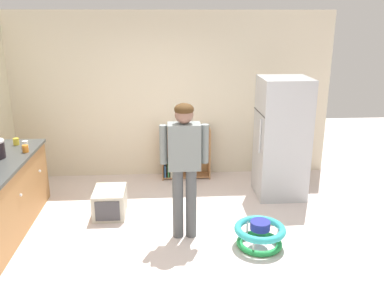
{
  "coord_description": "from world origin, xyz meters",
  "views": [
    {
      "loc": [
        -0.14,
        -4.36,
        2.61
      ],
      "look_at": [
        0.19,
        0.56,
        1.07
      ],
      "focal_mm": 38.53,
      "sensor_mm": 36.0,
      "label": 1
    }
  ],
  "objects_px": {
    "refrigerator": "(282,138)",
    "pet_carrier": "(110,202)",
    "baby_walker": "(260,234)",
    "bookshelf": "(183,156)",
    "yellow_cup": "(16,142)",
    "orange_cup": "(25,149)",
    "white_cup": "(25,144)",
    "standing_person": "(184,158)"
  },
  "relations": [
    {
      "from": "refrigerator",
      "to": "yellow_cup",
      "type": "bearing_deg",
      "value": -178.4
    },
    {
      "from": "white_cup",
      "to": "yellow_cup",
      "type": "bearing_deg",
      "value": 139.7
    },
    {
      "from": "bookshelf",
      "to": "yellow_cup",
      "type": "distance_m",
      "value": 2.59
    },
    {
      "from": "bookshelf",
      "to": "baby_walker",
      "type": "bearing_deg",
      "value": -70.54
    },
    {
      "from": "standing_person",
      "to": "pet_carrier",
      "type": "xyz_separation_m",
      "value": [
        -0.99,
        0.65,
        -0.84
      ]
    },
    {
      "from": "pet_carrier",
      "to": "white_cup",
      "type": "relative_size",
      "value": 5.81
    },
    {
      "from": "standing_person",
      "to": "bookshelf",
      "type": "bearing_deg",
      "value": 88.06
    },
    {
      "from": "refrigerator",
      "to": "yellow_cup",
      "type": "xyz_separation_m",
      "value": [
        -3.77,
        -0.11,
        0.06
      ]
    },
    {
      "from": "standing_person",
      "to": "pet_carrier",
      "type": "height_order",
      "value": "standing_person"
    },
    {
      "from": "bookshelf",
      "to": "white_cup",
      "type": "xyz_separation_m",
      "value": [
        -2.18,
        -1.06,
        0.58
      ]
    },
    {
      "from": "bookshelf",
      "to": "white_cup",
      "type": "distance_m",
      "value": 2.49
    },
    {
      "from": "yellow_cup",
      "to": "white_cup",
      "type": "bearing_deg",
      "value": -40.3
    },
    {
      "from": "yellow_cup",
      "to": "white_cup",
      "type": "relative_size",
      "value": 1.0
    },
    {
      "from": "refrigerator",
      "to": "pet_carrier",
      "type": "height_order",
      "value": "refrigerator"
    },
    {
      "from": "orange_cup",
      "to": "refrigerator",
      "type": "bearing_deg",
      "value": 7.09
    },
    {
      "from": "refrigerator",
      "to": "white_cup",
      "type": "relative_size",
      "value": 18.74
    },
    {
      "from": "orange_cup",
      "to": "white_cup",
      "type": "relative_size",
      "value": 1.0
    },
    {
      "from": "refrigerator",
      "to": "standing_person",
      "type": "xyz_separation_m",
      "value": [
        -1.49,
        -1.16,
        0.13
      ]
    },
    {
      "from": "standing_person",
      "to": "orange_cup",
      "type": "height_order",
      "value": "standing_person"
    },
    {
      "from": "orange_cup",
      "to": "pet_carrier",
      "type": "bearing_deg",
      "value": -3.9
    },
    {
      "from": "bookshelf",
      "to": "yellow_cup",
      "type": "bearing_deg",
      "value": -158.51
    },
    {
      "from": "refrigerator",
      "to": "baby_walker",
      "type": "xyz_separation_m",
      "value": [
        -0.62,
        -1.45,
        -0.73
      ]
    },
    {
      "from": "baby_walker",
      "to": "refrigerator",
      "type": "bearing_deg",
      "value": 66.85
    },
    {
      "from": "bookshelf",
      "to": "yellow_cup",
      "type": "height_order",
      "value": "yellow_cup"
    },
    {
      "from": "bookshelf",
      "to": "pet_carrier",
      "type": "xyz_separation_m",
      "value": [
        -1.05,
        -1.33,
        -0.18
      ]
    },
    {
      "from": "baby_walker",
      "to": "yellow_cup",
      "type": "relative_size",
      "value": 6.36
    },
    {
      "from": "standing_person",
      "to": "white_cup",
      "type": "distance_m",
      "value": 2.3
    },
    {
      "from": "bookshelf",
      "to": "orange_cup",
      "type": "height_order",
      "value": "orange_cup"
    },
    {
      "from": "pet_carrier",
      "to": "orange_cup",
      "type": "xyz_separation_m",
      "value": [
        -1.06,
        0.07,
        0.77
      ]
    },
    {
      "from": "orange_cup",
      "to": "baby_walker",
      "type": "bearing_deg",
      "value": -19.15
    },
    {
      "from": "refrigerator",
      "to": "standing_person",
      "type": "bearing_deg",
      "value": -142.14
    },
    {
      "from": "bookshelf",
      "to": "pet_carrier",
      "type": "distance_m",
      "value": 1.71
    },
    {
      "from": "standing_person",
      "to": "orange_cup",
      "type": "xyz_separation_m",
      "value": [
        -2.05,
        0.72,
        -0.07
      ]
    },
    {
      "from": "baby_walker",
      "to": "orange_cup",
      "type": "xyz_separation_m",
      "value": [
        -2.92,
        1.01,
        0.79
      ]
    },
    {
      "from": "pet_carrier",
      "to": "bookshelf",
      "type": "bearing_deg",
      "value": 51.59
    },
    {
      "from": "refrigerator",
      "to": "orange_cup",
      "type": "distance_m",
      "value": 3.57
    },
    {
      "from": "refrigerator",
      "to": "pet_carrier",
      "type": "bearing_deg",
      "value": -168.31
    },
    {
      "from": "refrigerator",
      "to": "bookshelf",
      "type": "bearing_deg",
      "value": 150.14
    },
    {
      "from": "pet_carrier",
      "to": "yellow_cup",
      "type": "height_order",
      "value": "yellow_cup"
    },
    {
      "from": "standing_person",
      "to": "baby_walker",
      "type": "bearing_deg",
      "value": -18.71
    },
    {
      "from": "refrigerator",
      "to": "orange_cup",
      "type": "height_order",
      "value": "refrigerator"
    },
    {
      "from": "yellow_cup",
      "to": "white_cup",
      "type": "distance_m",
      "value": 0.22
    }
  ]
}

